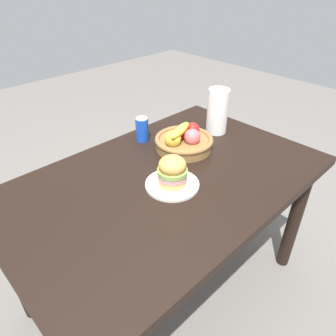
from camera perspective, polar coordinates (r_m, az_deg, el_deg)
ground_plane at (r=1.89m, az=-0.15°, el=-20.54°), size 8.00×8.00×0.00m
dining_table at (r=1.42m, az=-0.18°, el=-4.96°), size 1.40×0.90×0.75m
plate at (r=1.30m, az=0.77°, el=-3.02°), size 0.23×0.23×0.01m
sandwich at (r=1.26m, az=0.79°, el=-0.50°), size 0.12×0.12×0.13m
soda_can at (r=1.62m, az=-4.76°, el=7.07°), size 0.07×0.07×0.13m
fruit_basket at (r=1.54m, az=2.91°, el=5.10°), size 0.29×0.29×0.13m
paper_towel_roll at (r=1.70m, az=9.05°, el=10.23°), size 0.11×0.11×0.24m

